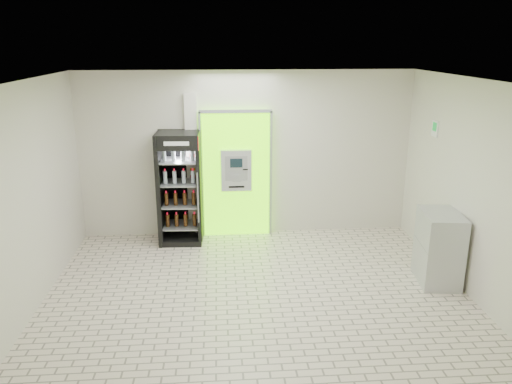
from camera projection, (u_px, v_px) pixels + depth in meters
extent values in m
plane|color=beige|center=(257.00, 295.00, 7.11)|extent=(6.00, 6.00, 0.00)
plane|color=beige|center=(247.00, 154.00, 9.06)|extent=(6.00, 0.00, 6.00)
plane|color=beige|center=(280.00, 281.00, 4.29)|extent=(6.00, 0.00, 6.00)
plane|color=beige|center=(27.00, 200.00, 6.45)|extent=(0.00, 5.00, 5.00)
plane|color=beige|center=(474.00, 190.00, 6.89)|extent=(0.00, 5.00, 5.00)
plane|color=white|center=(258.00, 81.00, 6.23)|extent=(6.00, 6.00, 0.00)
cube|color=#63EA00|center=(236.00, 174.00, 9.08)|extent=(1.20, 0.12, 2.30)
cube|color=gray|center=(235.00, 111.00, 8.67)|extent=(1.28, 0.04, 0.06)
cube|color=gray|center=(201.00, 176.00, 8.96)|extent=(0.04, 0.04, 2.30)
cube|color=gray|center=(271.00, 174.00, 9.05)|extent=(0.04, 0.04, 2.30)
cube|color=black|center=(242.00, 209.00, 9.22)|extent=(0.62, 0.01, 0.67)
cube|color=black|center=(216.00, 130.00, 8.76)|extent=(0.22, 0.01, 0.18)
cube|color=#B5B7BD|center=(236.00, 170.00, 8.94)|extent=(0.55, 0.12, 0.75)
cube|color=black|center=(236.00, 163.00, 8.84)|extent=(0.22, 0.01, 0.16)
cube|color=gray|center=(236.00, 178.00, 8.92)|extent=(0.16, 0.01, 0.12)
cube|color=black|center=(245.00, 169.00, 8.88)|extent=(0.09, 0.01, 0.02)
cube|color=black|center=(237.00, 187.00, 8.96)|extent=(0.28, 0.01, 0.03)
cube|color=silver|center=(193.00, 167.00, 8.99)|extent=(0.22, 0.10, 2.60)
cube|color=#193FB2|center=(192.00, 148.00, 8.84)|extent=(0.09, 0.01, 0.06)
cube|color=red|center=(192.00, 155.00, 8.88)|extent=(0.09, 0.01, 0.06)
cube|color=yellow|center=(192.00, 163.00, 8.92)|extent=(0.09, 0.01, 0.06)
cube|color=orange|center=(193.00, 170.00, 8.95)|extent=(0.09, 0.01, 0.06)
cube|color=red|center=(193.00, 177.00, 8.99)|extent=(0.09, 0.01, 0.06)
cube|color=black|center=(180.00, 188.00, 8.79)|extent=(0.77, 0.71, 1.98)
cube|color=black|center=(181.00, 183.00, 9.08)|extent=(0.75, 0.08, 1.98)
cube|color=#B0091B|center=(176.00, 144.00, 8.22)|extent=(0.73, 0.04, 0.24)
cube|color=white|center=(176.00, 144.00, 8.21)|extent=(0.42, 0.02, 0.07)
cube|color=black|center=(182.00, 238.00, 9.06)|extent=(0.77, 0.71, 0.10)
cylinder|color=gray|center=(198.00, 198.00, 8.49)|extent=(0.03, 0.03, 0.89)
cube|color=gray|center=(182.00, 225.00, 8.99)|extent=(0.65, 0.60, 0.02)
cube|color=gray|center=(181.00, 204.00, 8.87)|extent=(0.65, 0.60, 0.02)
cube|color=gray|center=(180.00, 183.00, 8.76)|extent=(0.65, 0.60, 0.02)
cube|color=gray|center=(179.00, 161.00, 8.64)|extent=(0.65, 0.60, 0.02)
cube|color=#B5B7BD|center=(439.00, 248.00, 7.38)|extent=(0.64, 0.88, 1.08)
cube|color=gray|center=(421.00, 245.00, 7.35)|extent=(0.11, 0.79, 0.01)
cube|color=white|center=(435.00, 129.00, 8.04)|extent=(0.02, 0.22, 0.26)
cube|color=#0D9232|center=(435.00, 127.00, 8.03)|extent=(0.00, 0.14, 0.14)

